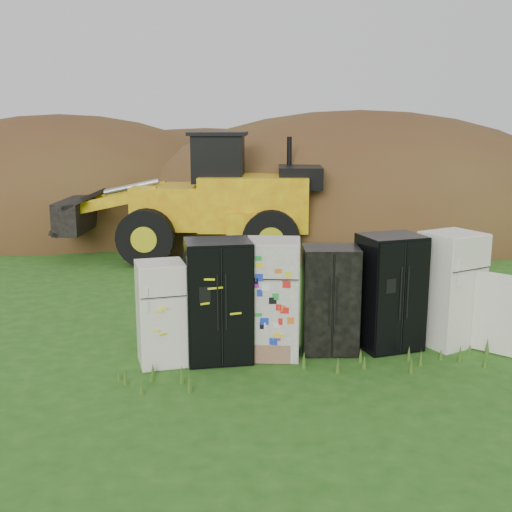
{
  "coord_description": "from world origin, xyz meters",
  "views": [
    {
      "loc": [
        -2.58,
        -9.48,
        3.73
      ],
      "look_at": [
        -0.52,
        2.0,
        1.18
      ],
      "focal_mm": 45.0,
      "sensor_mm": 36.0,
      "label": 1
    }
  ],
  "objects_px": {
    "fridge_sticker": "(273,298)",
    "fridge_open_door": "(450,289)",
    "fridge_dark_mid": "(330,300)",
    "fridge_black_side": "(219,301)",
    "fridge_leftmost": "(161,313)",
    "wheel_loader": "(188,195)",
    "fridge_black_right": "(390,292)"
  },
  "relations": [
    {
      "from": "fridge_dark_mid",
      "to": "fridge_open_door",
      "type": "distance_m",
      "value": 2.05
    },
    {
      "from": "fridge_dark_mid",
      "to": "fridge_black_right",
      "type": "height_order",
      "value": "fridge_black_right"
    },
    {
      "from": "fridge_black_side",
      "to": "fridge_open_door",
      "type": "xyz_separation_m",
      "value": [
        3.85,
        0.02,
        -0.0
      ]
    },
    {
      "from": "fridge_leftmost",
      "to": "fridge_black_right",
      "type": "distance_m",
      "value": 3.69
    },
    {
      "from": "fridge_dark_mid",
      "to": "wheel_loader",
      "type": "bearing_deg",
      "value": 112.66
    },
    {
      "from": "fridge_dark_mid",
      "to": "fridge_sticker",
      "type": "bearing_deg",
      "value": -168.22
    },
    {
      "from": "fridge_black_side",
      "to": "fridge_black_right",
      "type": "xyz_separation_m",
      "value": [
        2.8,
        0.03,
        -0.01
      ]
    },
    {
      "from": "fridge_black_right",
      "to": "wheel_loader",
      "type": "distance_m",
      "value": 8.05
    },
    {
      "from": "fridge_leftmost",
      "to": "fridge_black_side",
      "type": "distance_m",
      "value": 0.89
    },
    {
      "from": "fridge_leftmost",
      "to": "wheel_loader",
      "type": "height_order",
      "value": "wheel_loader"
    },
    {
      "from": "fridge_black_side",
      "to": "fridge_dark_mid",
      "type": "distance_m",
      "value": 1.81
    },
    {
      "from": "fridge_sticker",
      "to": "fridge_black_right",
      "type": "relative_size",
      "value": 0.99
    },
    {
      "from": "fridge_sticker",
      "to": "fridge_dark_mid",
      "type": "relative_size",
      "value": 1.09
    },
    {
      "from": "fridge_leftmost",
      "to": "fridge_black_right",
      "type": "relative_size",
      "value": 0.85
    },
    {
      "from": "fridge_dark_mid",
      "to": "wheel_loader",
      "type": "distance_m",
      "value": 7.77
    },
    {
      "from": "fridge_open_door",
      "to": "wheel_loader",
      "type": "distance_m",
      "value": 8.48
    },
    {
      "from": "wheel_loader",
      "to": "fridge_open_door",
      "type": "bearing_deg",
      "value": -51.8
    },
    {
      "from": "fridge_black_side",
      "to": "fridge_open_door",
      "type": "relative_size",
      "value": 1.0
    },
    {
      "from": "wheel_loader",
      "to": "fridge_black_side",
      "type": "bearing_deg",
      "value": -78.87
    },
    {
      "from": "wheel_loader",
      "to": "fridge_leftmost",
      "type": "bearing_deg",
      "value": -85.49
    },
    {
      "from": "fridge_black_right",
      "to": "fridge_open_door",
      "type": "bearing_deg",
      "value": -9.71
    },
    {
      "from": "fridge_black_side",
      "to": "fridge_leftmost",
      "type": "bearing_deg",
      "value": -179.33
    },
    {
      "from": "fridge_sticker",
      "to": "fridge_black_right",
      "type": "bearing_deg",
      "value": 14.37
    },
    {
      "from": "fridge_open_door",
      "to": "wheel_loader",
      "type": "height_order",
      "value": "wheel_loader"
    },
    {
      "from": "fridge_leftmost",
      "to": "fridge_black_side",
      "type": "xyz_separation_m",
      "value": [
        0.88,
        0.01,
        0.15
      ]
    },
    {
      "from": "fridge_leftmost",
      "to": "wheel_loader",
      "type": "xyz_separation_m",
      "value": [
        0.98,
        7.59,
        0.87
      ]
    },
    {
      "from": "fridge_leftmost",
      "to": "wheel_loader",
      "type": "distance_m",
      "value": 7.7
    },
    {
      "from": "fridge_black_side",
      "to": "wheel_loader",
      "type": "distance_m",
      "value": 7.62
    },
    {
      "from": "fridge_sticker",
      "to": "fridge_open_door",
      "type": "bearing_deg",
      "value": 13.83
    },
    {
      "from": "fridge_black_side",
      "to": "fridge_dark_mid",
      "type": "xyz_separation_m",
      "value": [
        1.8,
        0.05,
        -0.09
      ]
    },
    {
      "from": "fridge_leftmost",
      "to": "fridge_sticker",
      "type": "xyz_separation_m",
      "value": [
        1.74,
        0.02,
        0.14
      ]
    },
    {
      "from": "fridge_dark_mid",
      "to": "fridge_black_side",
      "type": "bearing_deg",
      "value": -168.63
    }
  ]
}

